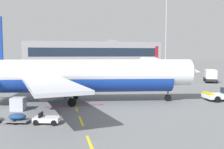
{
  "coord_description": "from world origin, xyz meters",
  "views": [
    {
      "loc": [
        15.43,
        -11.84,
        7.01
      ],
      "look_at": [
        25.04,
        30.53,
        3.45
      ],
      "focal_mm": 40.43,
      "sensor_mm": 36.0,
      "label": 1
    }
  ],
  "objects_px": {
    "uld_cargo_container": "(18,104)",
    "apron_light_mast_far": "(166,23)",
    "airliner_far_center": "(149,61)",
    "fuel_service_truck": "(210,76)",
    "airliner_foreground": "(83,75)",
    "baggage_train": "(18,118)"
  },
  "relations": [
    {
      "from": "fuel_service_truck",
      "to": "apron_light_mast_far",
      "type": "relative_size",
      "value": 0.28
    },
    {
      "from": "baggage_train",
      "to": "apron_light_mast_far",
      "type": "height_order",
      "value": "apron_light_mast_far"
    },
    {
      "from": "airliner_foreground",
      "to": "baggage_train",
      "type": "relative_size",
      "value": 4.03
    },
    {
      "from": "fuel_service_truck",
      "to": "airliner_foreground",
      "type": "bearing_deg",
      "value": -150.33
    },
    {
      "from": "uld_cargo_container",
      "to": "apron_light_mast_far",
      "type": "bearing_deg",
      "value": 46.02
    },
    {
      "from": "airliner_far_center",
      "to": "fuel_service_truck",
      "type": "relative_size",
      "value": 4.07
    },
    {
      "from": "fuel_service_truck",
      "to": "apron_light_mast_far",
      "type": "xyz_separation_m",
      "value": [
        -4.46,
        16.4,
        14.57
      ]
    },
    {
      "from": "baggage_train",
      "to": "airliner_far_center",
      "type": "bearing_deg",
      "value": 61.46
    },
    {
      "from": "airliner_foreground",
      "to": "baggage_train",
      "type": "xyz_separation_m",
      "value": [
        -7.76,
        -9.59,
        -3.42
      ]
    },
    {
      "from": "airliner_foreground",
      "to": "apron_light_mast_far",
      "type": "height_order",
      "value": "apron_light_mast_far"
    },
    {
      "from": "uld_cargo_container",
      "to": "apron_light_mast_far",
      "type": "distance_m",
      "value": 56.43
    },
    {
      "from": "airliner_foreground",
      "to": "airliner_far_center",
      "type": "xyz_separation_m",
      "value": [
        41.61,
        81.19,
        -0.57
      ]
    },
    {
      "from": "airliner_foreground",
      "to": "uld_cargo_container",
      "type": "relative_size",
      "value": 18.52
    },
    {
      "from": "airliner_far_center",
      "to": "apron_light_mast_far",
      "type": "relative_size",
      "value": 1.13
    },
    {
      "from": "airliner_far_center",
      "to": "baggage_train",
      "type": "bearing_deg",
      "value": -118.54
    },
    {
      "from": "apron_light_mast_far",
      "to": "fuel_service_truck",
      "type": "bearing_deg",
      "value": -74.78
    },
    {
      "from": "fuel_service_truck",
      "to": "apron_light_mast_far",
      "type": "bearing_deg",
      "value": 105.22
    },
    {
      "from": "fuel_service_truck",
      "to": "uld_cargo_container",
      "type": "height_order",
      "value": "fuel_service_truck"
    },
    {
      "from": "airliner_foreground",
      "to": "apron_light_mast_far",
      "type": "distance_m",
      "value": 47.61
    },
    {
      "from": "airliner_far_center",
      "to": "apron_light_mast_far",
      "type": "height_order",
      "value": "apron_light_mast_far"
    },
    {
      "from": "fuel_service_truck",
      "to": "baggage_train",
      "type": "bearing_deg",
      "value": -145.22
    },
    {
      "from": "airliner_far_center",
      "to": "fuel_service_truck",
      "type": "xyz_separation_m",
      "value": [
        -7.97,
        -62.02,
        -1.73
      ]
    }
  ]
}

